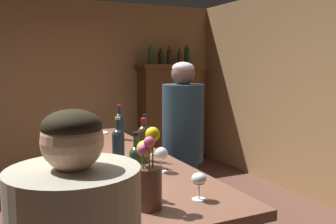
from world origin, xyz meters
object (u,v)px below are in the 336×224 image
Objects in this scene: wine_glass_front at (150,139)px; display_bottle_center at (169,56)px; wine_bottle_pinot at (144,144)px; wine_bottle_rose at (119,125)px; wine_bottle_malbec at (136,169)px; flower_arrangement at (148,177)px; wine_bottle_chardonnay at (118,145)px; display_cabinet at (170,113)px; bartender at (183,153)px; cheese_plate at (97,133)px; wine_glass_rear at (161,154)px; display_bottle_left at (150,54)px; display_bottle_midright at (180,57)px; display_bottle_right at (187,55)px; display_bottle_midleft at (160,56)px; wine_glass_mid at (199,180)px; wine_bottle_merlot at (145,140)px.

wine_glass_front is 0.50× the size of display_bottle_center.
wine_glass_front is (0.16, 0.26, -0.03)m from wine_bottle_pinot.
wine_bottle_rose is 0.95× the size of wine_bottle_malbec.
wine_bottle_malbec is 0.87× the size of flower_arrangement.
flower_arrangement is 4.57m from display_bottle_center.
wine_bottle_pinot is 0.98× the size of wine_bottle_chardonnay.
display_cabinet reaches higher than wine_bottle_malbec.
wine_bottle_chardonnay is 1.05× the size of display_bottle_center.
bartender is (0.42, 0.31, -0.21)m from wine_glass_front.
cheese_plate is (0.02, 1.21, -0.14)m from wine_bottle_pinot.
wine_glass_rear is 0.43× the size of display_bottle_left.
wine_glass_rear is 3.89m from display_bottle_left.
display_bottle_center is 0.19m from display_bottle_midright.
display_bottle_center reaches higher than wine_bottle_rose.
wine_glass_rear is at bearing -48.80° from wine_bottle_chardonnay.
display_bottle_center is at bearing 180.00° from display_bottle_right.
display_bottle_midleft is 0.99× the size of display_bottle_midright.
bartender is (-0.90, -2.82, -0.89)m from display_bottle_left.
display_bottle_center is at bearing 59.58° from wine_bottle_chardonnay.
display_bottle_center is (1.79, 4.04, 0.68)m from wine_glass_mid.
display_bottle_center reaches higher than wine_bottle_merlot.
wine_bottle_pinot is 1.22m from cheese_plate.
display_bottle_left reaches higher than display_cabinet.
wine_bottle_pinot is 2.04× the size of wine_glass_rear.
wine_bottle_merlot is at bearing -118.27° from display_cabinet.
display_bottle_right is (2.07, 3.26, 0.66)m from wine_bottle_merlot.
display_bottle_midleft is 0.95× the size of display_bottle_center.
wine_bottle_malbec is 4.52m from display_bottle_midright.
wine_glass_mid is 0.40× the size of display_bottle_right.
flower_arrangement is (-0.28, -0.49, 0.04)m from wine_glass_rear.
display_bottle_left is (1.43, 3.55, 0.69)m from wine_glass_rear.
wine_bottle_pinot is 2.33× the size of wine_glass_mid.
wine_glass_mid is 0.67× the size of cheese_plate.
display_cabinet is 5.25× the size of wine_bottle_malbec.
wine_bottle_rose is 0.62m from wine_glass_front.
cheese_plate is 0.66× the size of display_bottle_center.
wine_glass_front is at bearing -120.53° from display_bottle_midright.
wine_bottle_rose is 0.87× the size of display_bottle_left.
wine_glass_mid is at bearing -117.61° from display_bottle_right.
bartender is (-1.55, -2.82, -0.89)m from display_bottle_right.
wine_glass_rear is at bearing -116.38° from display_bottle_center.
display_bottle_midleft is (1.88, 3.88, 0.63)m from wine_bottle_malbec.
wine_glass_mid is (0.02, -0.65, -0.05)m from wine_bottle_pinot.
display_cabinet reaches higher than wine_glass_rear.
display_bottle_right reaches higher than display_bottle_center.
display_cabinet is 3.55m from wine_glass_front.
display_cabinet is at bearing 62.05° from wine_glass_front.
wine_bottle_pinot is at bearing -115.97° from display_bottle_midleft.
wine_bottle_chardonnay is 0.86× the size of flower_arrangement.
cheese_plate is 2.92m from display_bottle_center.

